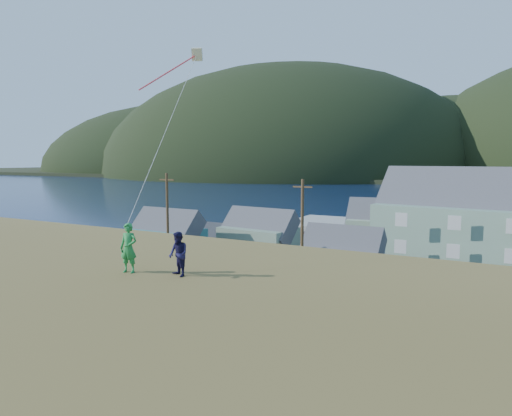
{
  "coord_description": "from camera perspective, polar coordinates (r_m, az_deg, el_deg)",
  "views": [
    {
      "loc": [
        11.48,
        -31.15,
        11.06
      ],
      "look_at": [
        1.56,
        -12.57,
        8.8
      ],
      "focal_mm": 32.0,
      "sensor_mm": 36.0,
      "label": 1
    }
  ],
  "objects": [
    {
      "name": "kite_flyer_navy",
      "position": [
        15.32,
        -9.69,
        -5.71
      ],
      "size": [
        0.89,
        0.81,
        1.48
      ],
      "primitive_type": "imported",
      "rotation": [
        0.0,
        0.0,
        -0.44
      ],
      "color": "#19163D",
      "rests_on": "hillside"
    },
    {
      "name": "grass_strip",
      "position": [
        33.21,
        6.4,
        -13.28
      ],
      "size": [
        110.0,
        8.0,
        0.1
      ],
      "primitive_type": "cube",
      "color": "#4C3D19",
      "rests_on": "ground"
    },
    {
      "name": "shed_white",
      "position": [
        43.48,
        10.67,
        -5.65
      ],
      "size": [
        7.47,
        5.04,
        5.88
      ],
      "rotation": [
        0.0,
        0.0,
        -0.02
      ],
      "color": "silver",
      "rests_on": "waterfront_lot"
    },
    {
      "name": "wharf",
      "position": [
        74.03,
        14.15,
        -2.31
      ],
      "size": [
        26.0,
        14.0,
        0.9
      ],
      "primitive_type": "cube",
      "color": "gray",
      "rests_on": "ground"
    },
    {
      "name": "far_shore",
      "position": [
        361.47,
        26.33,
        3.89
      ],
      "size": [
        900.0,
        320.0,
        2.0
      ],
      "primitive_type": "cube",
      "color": "black",
      "rests_on": "ground"
    },
    {
      "name": "parked_cars",
      "position": [
        57.0,
        6.53,
        -4.26
      ],
      "size": [
        20.23,
        11.86,
        1.49
      ],
      "color": "black",
      "rests_on": "waterfront_lot"
    },
    {
      "name": "kite_flyer_green",
      "position": [
        16.16,
        -15.64,
        -4.83
      ],
      "size": [
        0.69,
        0.52,
        1.7
      ],
      "primitive_type": "imported",
      "rotation": [
        0.0,
        0.0,
        0.19
      ],
      "color": "#24873C",
      "rests_on": "hillside"
    },
    {
      "name": "ground",
      "position": [
        34.99,
        7.64,
        -12.36
      ],
      "size": [
        900.0,
        900.0,
        0.0
      ],
      "primitive_type": "plane",
      "color": "#0A1638",
      "rests_on": "ground"
    },
    {
      "name": "shed_palegreen_near",
      "position": [
        53.76,
        0.31,
        -3.12
      ],
      "size": [
        9.37,
        6.42,
        6.41
      ],
      "rotation": [
        0.0,
        0.0,
        -0.11
      ],
      "color": "slate",
      "rests_on": "waterfront_lot"
    },
    {
      "name": "kite_rig",
      "position": [
        21.4,
        -8.0,
        17.96
      ],
      "size": [
        1.22,
        3.21,
        9.04
      ],
      "color": "beige",
      "rests_on": "ground"
    },
    {
      "name": "shed_teal",
      "position": [
        53.53,
        -11.24,
        -3.26
      ],
      "size": [
        8.55,
        6.2,
        6.54
      ],
      "rotation": [
        0.0,
        0.0,
        -0.05
      ],
      "color": "#2E666C",
      "rests_on": "waterfront_lot"
    },
    {
      "name": "waterfront_lot",
      "position": [
        50.71,
        14.43,
        -6.61
      ],
      "size": [
        72.0,
        36.0,
        0.12
      ],
      "primitive_type": "cube",
      "color": "#28282B",
      "rests_on": "ground"
    },
    {
      "name": "shed_palegreen_far",
      "position": [
        60.76,
        16.49,
        -1.95
      ],
      "size": [
        11.47,
        7.29,
        7.34
      ],
      "rotation": [
        0.0,
        0.0,
        0.11
      ],
      "color": "gray",
      "rests_on": "waterfront_lot"
    },
    {
      "name": "utility_poles",
      "position": [
        35.68,
        6.36,
        -4.01
      ],
      "size": [
        29.04,
        0.24,
        9.69
      ],
      "color": "#47331E",
      "rests_on": "waterfront_lot"
    }
  ]
}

